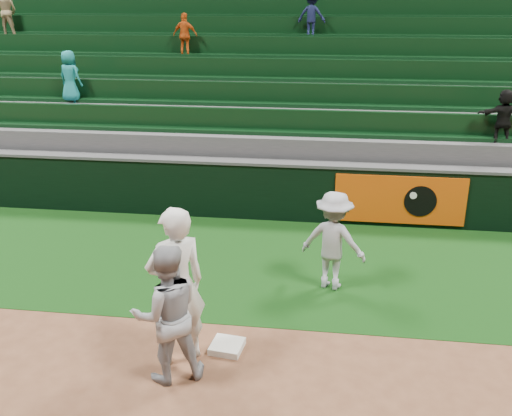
{
  "coord_description": "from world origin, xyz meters",
  "views": [
    {
      "loc": [
        1.56,
        -6.09,
        4.46
      ],
      "look_at": [
        0.44,
        2.3,
        1.3
      ],
      "focal_mm": 40.0,
      "sensor_mm": 36.0,
      "label": 1
    }
  ],
  "objects_px": {
    "first_base": "(227,346)",
    "baserunner": "(167,314)",
    "first_baseman": "(176,286)",
    "base_coach": "(333,241)"
  },
  "relations": [
    {
      "from": "first_base",
      "to": "baserunner",
      "type": "distance_m",
      "value": 1.22
    },
    {
      "from": "first_baseman",
      "to": "base_coach",
      "type": "distance_m",
      "value": 2.96
    },
    {
      "from": "first_baseman",
      "to": "base_coach",
      "type": "relative_size",
      "value": 1.3
    },
    {
      "from": "first_baseman",
      "to": "baserunner",
      "type": "relative_size",
      "value": 1.19
    },
    {
      "from": "first_base",
      "to": "base_coach",
      "type": "relative_size",
      "value": 0.25
    },
    {
      "from": "first_base",
      "to": "first_baseman",
      "type": "xyz_separation_m",
      "value": [
        -0.58,
        -0.26,
        1.01
      ]
    },
    {
      "from": "baserunner",
      "to": "first_base",
      "type": "bearing_deg",
      "value": -157.57
    },
    {
      "from": "base_coach",
      "to": "first_base",
      "type": "bearing_deg",
      "value": 72.02
    },
    {
      "from": "first_baseman",
      "to": "base_coach",
      "type": "bearing_deg",
      "value": -168.25
    },
    {
      "from": "first_baseman",
      "to": "base_coach",
      "type": "height_order",
      "value": "first_baseman"
    }
  ]
}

